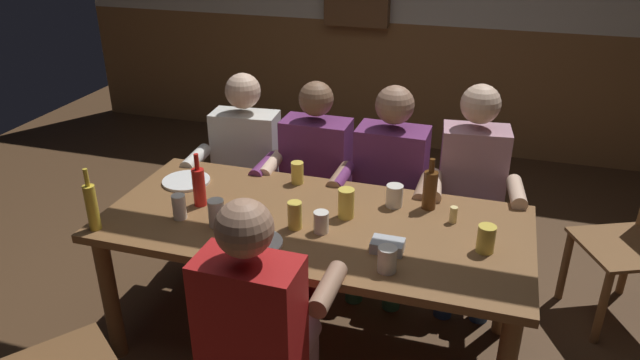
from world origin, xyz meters
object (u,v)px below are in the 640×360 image
object	(u,v)px
person_3	(472,187)
bottle_1	(199,186)
pint_glass_1	(486,239)
plate_0	(186,181)
pint_glass_5	(216,213)
bottle_0	(430,189)
dining_table	(314,237)
bottle_2	(92,206)
pint_glass_3	(346,203)
pint_glass_6	(295,215)
person_1	(312,173)
person_2	(388,180)
condiment_caddy	(388,246)
plate_1	(256,243)
pint_glass_4	(179,207)
person_0	(242,163)
pint_glass_8	(321,222)
table_candle	(453,215)
person_4	(259,321)
pint_glass_2	(297,173)
pint_glass_7	(387,259)
chair_empty_near_left	(640,241)
pint_glass_0	(394,196)

from	to	relation	value
person_3	bottle_1	size ratio (longest dim) A/B	4.53
pint_glass_1	plate_0	bearing A→B (deg)	171.68
pint_glass_5	bottle_0	bearing A→B (deg)	26.77
dining_table	bottle_2	bearing A→B (deg)	-158.26
dining_table	pint_glass_1	bearing A→B (deg)	-2.84
dining_table	pint_glass_5	size ratio (longest dim) A/B	15.41
pint_glass_3	pint_glass_6	xyz separation A→B (m)	(-0.20, -0.17, -0.01)
person_1	plate_0	size ratio (longest dim) A/B	4.64
person_2	pint_glass_1	world-z (taller)	person_2
condiment_caddy	pint_glass_5	size ratio (longest dim) A/B	1.08
person_3	condiment_caddy	size ratio (longest dim) A/B	8.83
bottle_2	bottle_0	bearing A→B (deg)	24.54
plate_1	pint_glass_4	size ratio (longest dim) A/B	1.98
person_0	plate_1	bearing A→B (deg)	112.45
person_0	plate_1	xyz separation A→B (m)	(0.49, -0.95, 0.09)
bottle_0	pint_glass_8	distance (m)	0.58
condiment_caddy	table_candle	bearing A→B (deg)	53.88
person_0	pint_glass_4	distance (m)	0.85
person_4	pint_glass_2	distance (m)	1.07
plate_1	pint_glass_2	distance (m)	0.64
person_3	bottle_0	xyz separation A→B (m)	(-0.18, -0.40, 0.15)
person_0	plate_0	bearing A→B (deg)	72.61
condiment_caddy	pint_glass_7	size ratio (longest dim) A/B	1.29
person_1	person_3	size ratio (longest dim) A/B	0.95
pint_glass_4	pint_glass_8	distance (m)	0.68
bottle_1	pint_glass_2	distance (m)	0.53
condiment_caddy	pint_glass_6	world-z (taller)	pint_glass_6
pint_glass_7	table_candle	bearing A→B (deg)	65.76
pint_glass_7	pint_glass_4	bearing A→B (deg)	172.13
chair_empty_near_left	bottle_1	distance (m)	2.30
bottle_2	pint_glass_8	distance (m)	1.04
bottle_2	person_1	bearing A→B (deg)	56.01
person_3	pint_glass_8	bearing A→B (deg)	44.93
pint_glass_7	bottle_2	bearing A→B (deg)	-177.30
plate_0	bottle_1	size ratio (longest dim) A/B	0.93
pint_glass_4	pint_glass_0	bearing A→B (deg)	23.97
dining_table	pint_glass_8	bearing A→B (deg)	-54.45
person_1	pint_glass_1	size ratio (longest dim) A/B	9.56
bottle_2	pint_glass_1	distance (m)	1.75
pint_glass_1	condiment_caddy	bearing A→B (deg)	-163.20
person_2	pint_glass_8	size ratio (longest dim) A/B	11.73
pint_glass_8	person_2	bearing A→B (deg)	78.39
person_1	plate_1	bearing A→B (deg)	93.42
person_2	pint_glass_2	distance (m)	0.55
pint_glass_4	pint_glass_6	xyz separation A→B (m)	(0.55, 0.07, 0.01)
dining_table	bottle_1	xyz separation A→B (m)	(-0.58, -0.02, 0.19)
person_3	pint_glass_3	xyz separation A→B (m)	(-0.55, -0.61, 0.12)
person_4	dining_table	bearing A→B (deg)	91.15
person_3	chair_empty_near_left	distance (m)	0.91
pint_glass_4	chair_empty_near_left	bearing A→B (deg)	22.10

